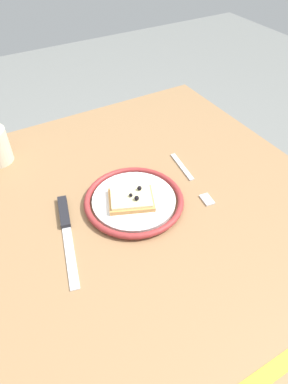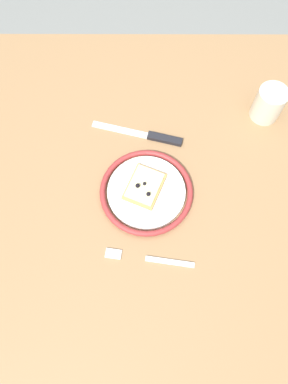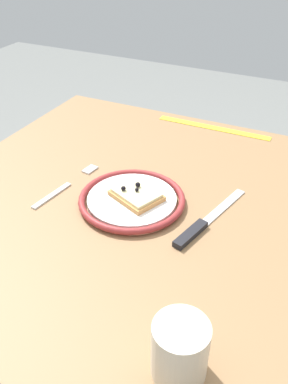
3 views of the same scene
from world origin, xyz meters
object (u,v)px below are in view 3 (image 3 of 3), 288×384
(knife, at_px, (200,226))
(fork, at_px, (67,185))
(cup, at_px, (180,350))
(measuring_tape, at_px, (213,128))
(pizza_slice_near, at_px, (136,194))
(plate, at_px, (132,200))
(dining_table, at_px, (150,236))

(knife, distance_m, fork, 0.32)
(cup, xyz_separation_m, measuring_tape, (-0.18, 0.73, -0.04))
(pizza_slice_near, xyz_separation_m, cup, (0.22, -0.32, 0.02))
(knife, relative_size, measuring_tape, 0.74)
(plate, bearing_deg, pizza_slice_near, 26.78)
(dining_table, distance_m, knife, 0.15)
(cup, bearing_deg, plate, 126.20)
(fork, distance_m, measuring_tape, 0.47)
(dining_table, relative_size, plate, 4.25)
(pizza_slice_near, bearing_deg, dining_table, 17.77)
(knife, relative_size, cup, 2.63)
(fork, bearing_deg, measuring_tape, 63.97)
(dining_table, relative_size, cup, 10.56)
(dining_table, height_order, cup, cup)
(knife, xyz_separation_m, fork, (-0.32, 0.01, -0.00))
(dining_table, relative_size, knife, 4.02)
(dining_table, xyz_separation_m, cup, (0.19, -0.33, 0.13))
(plate, relative_size, knife, 0.95)
(fork, xyz_separation_m, cup, (0.39, -0.31, 0.04))
(knife, height_order, measuring_tape, knife)
(pizza_slice_near, relative_size, fork, 0.60)
(cup, bearing_deg, fork, 141.69)
(pizza_slice_near, height_order, fork, pizza_slice_near)
(cup, bearing_deg, knife, 103.68)
(cup, height_order, measuring_tape, cup)
(pizza_slice_near, bearing_deg, cup, -55.22)
(knife, distance_m, cup, 0.31)
(knife, xyz_separation_m, measuring_tape, (-0.11, 0.43, -0.00))
(dining_table, xyz_separation_m, measuring_tape, (0.01, 0.40, 0.09))
(dining_table, distance_m, plate, 0.11)
(knife, bearing_deg, cup, -76.32)
(plate, xyz_separation_m, knife, (0.16, -0.02, -0.00))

